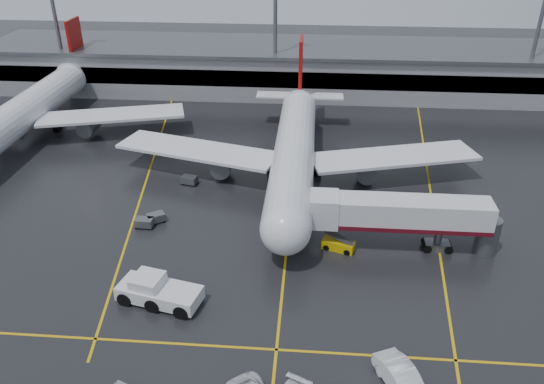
{
  "coord_description": "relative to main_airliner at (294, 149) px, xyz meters",
  "views": [
    {
      "loc": [
        2.3,
        -54.77,
        32.95
      ],
      "look_at": [
        -2.0,
        -2.0,
        4.0
      ],
      "focal_mm": 35.43,
      "sensor_mm": 36.0,
      "label": 1
    }
  ],
  "objects": [
    {
      "name": "baggage_cart_a",
      "position": [
        -15.43,
        -12.76,
        -3.58
      ],
      "size": [
        2.39,
        2.18,
        1.12
      ],
      "color": "#595B60",
      "rests_on": "ground"
    },
    {
      "name": "second_airliner",
      "position": [
        -42.0,
        12.0,
        0.0
      ],
      "size": [
        48.8,
        45.6,
        14.1
      ],
      "color": "silver",
      "rests_on": "ground"
    },
    {
      "name": "light_mast_mid",
      "position": [
        -5.0,
        32.3,
        10.27
      ],
      "size": [
        3.0,
        1.2,
        25.45
      ],
      "color": "#595B60",
      "rests_on": "ground"
    },
    {
      "name": "light_mast_right",
      "position": [
        40.0,
        32.3,
        10.27
      ],
      "size": [
        3.0,
        1.2,
        25.45
      ],
      "color": "#595B60",
      "rests_on": "ground"
    },
    {
      "name": "apron_line_stop",
      "position": [
        0.0,
        -31.7,
        -4.2
      ],
      "size": [
        60.0,
        0.25,
        0.02
      ],
      "primitive_type": "cube",
      "color": "gold",
      "rests_on": "ground"
    },
    {
      "name": "jet_bridge",
      "position": [
        11.87,
        -15.7,
        -0.28
      ],
      "size": [
        19.9,
        3.4,
        6.05
      ],
      "color": "silver",
      "rests_on": "ground"
    },
    {
      "name": "main_airliner",
      "position": [
        0.0,
        0.0,
        0.0
      ],
      "size": [
        48.8,
        45.6,
        14.1
      ],
      "color": "silver",
      "rests_on": "ground"
    },
    {
      "name": "baggage_cart_c",
      "position": [
        -13.59,
        -3.09,
        -3.58
      ],
      "size": [
        2.25,
        1.74,
        1.12
      ],
      "color": "#595B60",
      "rests_on": "ground"
    },
    {
      "name": "terminal",
      "position": [
        0.0,
        38.23,
        0.11
      ],
      "size": [
        122.0,
        19.0,
        8.6
      ],
      "color": "gray",
      "rests_on": "ground"
    },
    {
      "name": "baggage_cart_b",
      "position": [
        -16.43,
        -13.92,
        -3.58
      ],
      "size": [
        2.06,
        1.39,
        1.12
      ],
      "color": "#595B60",
      "rests_on": "ground"
    },
    {
      "name": "apron_line_right",
      "position": [
        18.0,
        0.3,
        -4.2
      ],
      "size": [
        7.57,
        69.64,
        0.02
      ],
      "primitive_type": "cube",
      "rotation": [
        0.0,
        0.0,
        -0.1
      ],
      "color": "gold",
      "rests_on": "ground"
    },
    {
      "name": "apron_line_centre",
      "position": [
        0.0,
        -9.7,
        -4.2
      ],
      "size": [
        0.25,
        90.0,
        0.02
      ],
      "primitive_type": "cube",
      "color": "gold",
      "rests_on": "ground"
    },
    {
      "name": "service_van_c",
      "position": [
        9.85,
        -35.03,
        -3.23
      ],
      "size": [
        4.39,
        6.23,
        1.95
      ],
      "primitive_type": "imported",
      "rotation": [
        0.0,
        0.0,
        0.44
      ],
      "color": "white",
      "rests_on": "ground"
    },
    {
      "name": "light_mast_left",
      "position": [
        -45.0,
        32.3,
        10.27
      ],
      "size": [
        3.0,
        1.2,
        25.45
      ],
      "color": "#595B60",
      "rests_on": "ground"
    },
    {
      "name": "pushback_tractor",
      "position": [
        -11.45,
        -26.42,
        -3.11
      ],
      "size": [
        8.25,
        4.89,
        2.77
      ],
      "color": "silver",
      "rests_on": "ground"
    },
    {
      "name": "apron_line_left",
      "position": [
        -20.0,
        0.3,
        -4.2
      ],
      "size": [
        9.99,
        69.35,
        0.02
      ],
      "primitive_type": "cube",
      "rotation": [
        0.0,
        0.0,
        0.14
      ],
      "color": "gold",
      "rests_on": "ground"
    },
    {
      "name": "belt_loader",
      "position": [
        5.52,
        -16.55,
        -3.68
      ],
      "size": [
        3.69,
        2.45,
        2.16
      ],
      "color": "#D0A806",
      "rests_on": "ground"
    },
    {
      "name": "ground",
      "position": [
        0.0,
        -9.7,
        -4.21
      ],
      "size": [
        220.0,
        220.0,
        0.0
      ],
      "primitive_type": "plane",
      "color": "black",
      "rests_on": "ground"
    }
  ]
}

